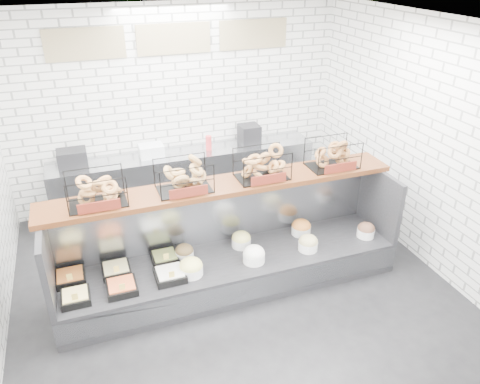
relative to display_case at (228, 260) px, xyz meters
name	(u,v)px	position (x,y,z in m)	size (l,w,h in m)	color
ground	(240,299)	(0.02, -0.34, -0.33)	(5.50, 5.50, 0.00)	black
room_shell	(221,113)	(0.02, 0.26, 1.73)	(5.02, 5.51, 3.01)	white
display_case	(228,260)	(0.00, 0.00, 0.00)	(4.00, 0.90, 1.20)	black
bagel_shelf	(224,174)	(0.02, 0.18, 1.06)	(4.10, 0.50, 0.40)	#401E0D
prep_counter	(186,178)	(0.01, 2.09, 0.14)	(4.00, 0.60, 1.20)	#93969B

